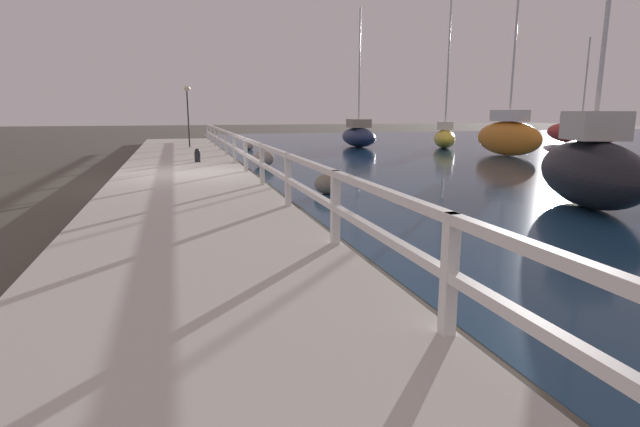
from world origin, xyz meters
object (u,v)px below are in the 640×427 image
object	(u,v)px
sailboat_yellow	(445,137)
sailboat_orange	(508,136)
sailboat_black	(590,169)
sailboat_red	(581,132)
mooring_bollard	(197,155)
dock_lamp	(187,102)
sailboat_navy	(358,135)

from	to	relation	value
sailboat_yellow	sailboat_orange	distance (m)	4.98
sailboat_black	sailboat_red	size ratio (longest dim) A/B	0.82
sailboat_black	mooring_bollard	bearing A→B (deg)	148.32
mooring_bollard	sailboat_red	distance (m)	22.78
sailboat_orange	sailboat_red	bearing A→B (deg)	23.67
mooring_bollard	sailboat_yellow	xyz separation A→B (m)	(13.06, 6.91, 0.10)
sailboat_yellow	sailboat_orange	world-z (taller)	sailboat_orange
dock_lamp	sailboat_black	bearing A→B (deg)	-65.35
mooring_bollard	sailboat_yellow	size ratio (longest dim) A/B	0.06
sailboat_black	sailboat_orange	bearing A→B (deg)	79.47
mooring_bollard	sailboat_red	world-z (taller)	sailboat_red
sailboat_orange	sailboat_black	distance (m)	12.29
sailboat_orange	sailboat_navy	world-z (taller)	sailboat_orange
dock_lamp	sailboat_black	distance (m)	17.63
dock_lamp	sailboat_yellow	world-z (taller)	sailboat_yellow
sailboat_orange	sailboat_black	size ratio (longest dim) A/B	1.62
sailboat_navy	sailboat_black	bearing A→B (deg)	-91.38
sailboat_yellow	sailboat_red	size ratio (longest dim) A/B	1.30
dock_lamp	sailboat_orange	bearing A→B (deg)	-21.42
dock_lamp	sailboat_navy	xyz separation A→B (m)	(8.98, 1.76, -1.70)
sailboat_red	sailboat_navy	bearing A→B (deg)	174.81
mooring_bollard	sailboat_yellow	distance (m)	14.77
sailboat_yellow	sailboat_navy	size ratio (longest dim) A/B	1.08
sailboat_yellow	sailboat_black	world-z (taller)	sailboat_yellow
sailboat_yellow	sailboat_black	distance (m)	16.73
sailboat_orange	sailboat_black	world-z (taller)	sailboat_orange
sailboat_orange	dock_lamp	bearing A→B (deg)	152.35
mooring_bollard	sailboat_orange	distance (m)	13.43
dock_lamp	sailboat_navy	size ratio (longest dim) A/B	0.39
mooring_bollard	sailboat_navy	size ratio (longest dim) A/B	0.06
sailboat_orange	sailboat_red	xyz separation A→B (m)	(8.45, 4.86, -0.11)
dock_lamp	sailboat_yellow	size ratio (longest dim) A/B	0.36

